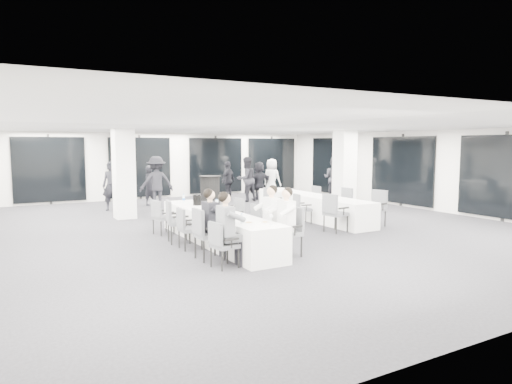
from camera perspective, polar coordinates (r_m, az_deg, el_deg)
room at (r=14.21m, az=0.45°, el=2.24°), size 14.04×16.04×2.84m
column_left at (r=14.80m, az=-16.19°, el=2.20°), size 0.60×0.60×2.80m
column_right at (r=16.02m, az=11.00°, el=2.60°), size 0.60×0.60×2.80m
banquet_table_main at (r=10.75m, az=-4.93°, el=-4.44°), size 0.90×5.00×0.75m
banquet_table_side at (r=14.33m, az=6.98°, el=-1.84°), size 0.90×5.00×0.75m
cocktail_table at (r=17.23m, az=-5.77°, el=0.16°), size 0.82×0.82×1.14m
chair_main_left_near at (r=8.58m, az=-4.37°, el=-6.22°), size 0.50×0.54×0.88m
chair_main_left_second at (r=9.21m, az=-6.37°, el=-4.83°), size 0.53×0.59×1.04m
chair_main_left_mid at (r=10.20m, az=-8.66°, el=-4.20°), size 0.47×0.53×0.92m
chair_main_left_fourth at (r=10.88m, az=-10.10°, el=-3.31°), size 0.59×0.63×1.01m
chair_main_left_far at (r=11.95m, az=-11.82°, el=-2.83°), size 0.54×0.57×0.90m
chair_main_right_near at (r=9.52m, az=4.33°, el=-4.54°), size 0.54×0.60×1.02m
chair_main_right_second at (r=10.02m, az=2.39°, el=-4.10°), size 0.58×0.62×0.99m
chair_main_right_mid at (r=10.91m, az=-0.52°, el=-3.58°), size 0.48×0.52×0.88m
chair_main_right_fourth at (r=11.70m, az=-2.66°, el=-2.77°), size 0.52×0.56×0.94m
chair_main_right_far at (r=12.45m, az=-4.43°, el=-2.44°), size 0.49×0.53×0.87m
chair_side_left_near at (r=12.15m, az=9.67°, el=-2.28°), size 0.59×0.63×1.03m
chair_side_left_mid at (r=13.38m, az=5.59°, el=-1.84°), size 0.51×0.55×0.88m
chair_side_left_far at (r=14.74m, az=1.90°, el=-0.99°), size 0.48×0.53×0.92m
chair_side_right_near at (r=13.37m, az=14.82°, el=-1.67°), size 0.61×0.64×1.02m
chair_side_right_mid at (r=14.42m, az=10.90°, el=-1.15°), size 0.51×0.56×0.97m
chair_side_right_far at (r=15.63m, az=7.17°, el=-0.70°), size 0.47×0.52×0.89m
seated_guest_a at (r=8.60m, az=-3.46°, el=-4.09°), size 0.50×0.38×1.44m
seated_guest_b at (r=9.24m, az=-5.40°, el=-3.40°), size 0.50×0.38×1.44m
seated_guest_c at (r=9.38m, az=3.49°, el=-3.24°), size 0.50×0.38×1.44m
seated_guest_d at (r=9.88m, az=1.62°, el=-2.77°), size 0.50×0.38×1.44m
standing_guest_a at (r=17.75m, az=-13.09°, el=1.12°), size 0.79×0.74×1.71m
standing_guest_b at (r=18.42m, az=-1.22°, el=1.97°), size 1.07×0.75×2.05m
standing_guest_c at (r=16.97m, az=-12.34°, el=1.63°), size 1.44×0.83×2.13m
standing_guest_d at (r=19.16m, az=-3.51°, el=1.78°), size 1.23×1.10×1.82m
standing_guest_e at (r=19.65m, az=1.98°, el=2.02°), size 0.93×1.08×1.91m
standing_guest_f at (r=19.19m, az=0.37°, el=1.76°), size 1.74×0.90×1.80m
standing_guest_g at (r=16.67m, az=-17.62°, el=1.10°), size 0.89×0.82×1.96m
standing_guest_h at (r=19.68m, az=9.64°, el=2.07°), size 0.98×1.13×2.00m
ice_bucket_near at (r=9.82m, az=-3.29°, el=-2.45°), size 0.22×0.22×0.25m
ice_bucket_far at (r=11.86m, az=-7.35°, el=-1.01°), size 0.23×0.23×0.26m
water_bottle_a at (r=9.05m, az=-1.78°, el=-3.36°), size 0.06×0.06×0.19m
water_bottle_b at (r=11.00m, az=-4.93°, el=-1.59°), size 0.08×0.08×0.24m
water_bottle_c at (r=12.48m, az=-9.03°, el=-0.80°), size 0.07×0.07×0.22m
plate_a at (r=9.13m, az=-0.91°, el=-3.82°), size 0.22×0.22×0.03m
plate_b at (r=9.17m, az=1.14°, el=-3.77°), size 0.18×0.18×0.03m
plate_c at (r=10.31m, az=-3.60°, el=-2.70°), size 0.19×0.19×0.03m
wine_glass at (r=8.94m, az=1.88°, el=-3.07°), size 0.08×0.08×0.21m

